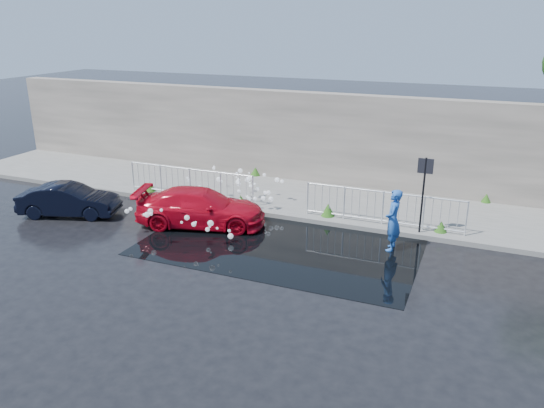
# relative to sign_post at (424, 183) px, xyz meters

# --- Properties ---
(ground) EXTENTS (90.00, 90.00, 0.00)m
(ground) POSITION_rel_sign_post_xyz_m (-4.20, -3.10, -1.72)
(ground) COLOR black
(ground) RESTS_ON ground
(pavement) EXTENTS (30.00, 4.00, 0.15)m
(pavement) POSITION_rel_sign_post_xyz_m (-4.20, 1.90, -1.65)
(pavement) COLOR #60605B
(pavement) RESTS_ON ground
(curb) EXTENTS (30.00, 0.25, 0.16)m
(curb) POSITION_rel_sign_post_xyz_m (-4.20, -0.10, -1.64)
(curb) COLOR #60605B
(curb) RESTS_ON ground
(retaining_wall) EXTENTS (30.00, 0.60, 3.50)m
(retaining_wall) POSITION_rel_sign_post_xyz_m (-4.20, 4.10, 0.18)
(retaining_wall) COLOR #5C554D
(retaining_wall) RESTS_ON pavement
(puddle) EXTENTS (8.00, 5.00, 0.01)m
(puddle) POSITION_rel_sign_post_xyz_m (-3.70, -2.10, -1.72)
(puddle) COLOR black
(puddle) RESTS_ON ground
(sign_post) EXTENTS (0.45, 0.06, 2.50)m
(sign_post) POSITION_rel_sign_post_xyz_m (0.00, 0.00, 0.00)
(sign_post) COLOR black
(sign_post) RESTS_ON ground
(railing_left) EXTENTS (5.05, 0.05, 1.10)m
(railing_left) POSITION_rel_sign_post_xyz_m (-8.20, 0.25, -0.99)
(railing_left) COLOR silver
(railing_left) RESTS_ON pavement
(railing_right) EXTENTS (5.05, 0.05, 1.10)m
(railing_right) POSITION_rel_sign_post_xyz_m (-1.20, 0.25, -0.99)
(railing_right) COLOR silver
(railing_right) RESTS_ON pavement
(weeds) EXTENTS (12.17, 3.93, 0.44)m
(weeds) POSITION_rel_sign_post_xyz_m (-4.32, 1.33, -1.39)
(weeds) COLOR #174111
(weeds) RESTS_ON pavement
(water_spray) EXTENTS (3.61, 5.52, 1.01)m
(water_spray) POSITION_rel_sign_post_xyz_m (-6.26, -0.54, -1.04)
(water_spray) COLOR white
(water_spray) RESTS_ON ground
(red_car) EXTENTS (4.43, 2.74, 1.20)m
(red_car) POSITION_rel_sign_post_xyz_m (-6.66, -1.68, -1.12)
(red_car) COLOR #B10718
(red_car) RESTS_ON ground
(dark_car) EXTENTS (3.49, 2.14, 1.08)m
(dark_car) POSITION_rel_sign_post_xyz_m (-11.23, -2.60, -1.18)
(dark_car) COLOR black
(dark_car) RESTS_ON ground
(person) EXTENTS (0.47, 0.68, 1.82)m
(person) POSITION_rel_sign_post_xyz_m (-0.62, -1.27, -0.82)
(person) COLOR #2357B0
(person) RESTS_ON ground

